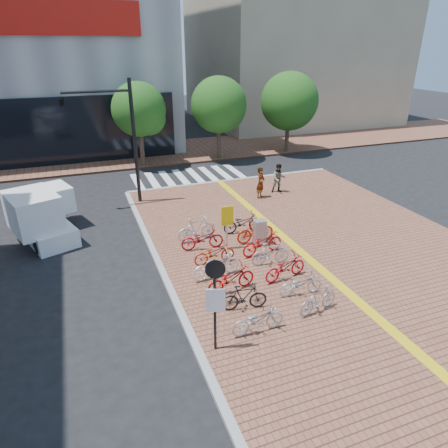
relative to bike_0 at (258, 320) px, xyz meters
name	(u,v)px	position (x,y,z in m)	size (l,w,h in m)	color
ground	(276,282)	(2.01, 2.58, -0.61)	(120.00, 120.00, 0.00)	black
sidewalk	(440,344)	(5.01, -2.42, -0.54)	(14.00, 34.00, 0.15)	brown
tactile_strip	(415,350)	(4.01, -2.42, -0.46)	(0.40, 34.00, 0.01)	gold
kerb_west	(225,413)	(-1.99, -2.42, -0.54)	(0.25, 34.00, 0.15)	gray
kerb_north	(233,180)	(5.01, 14.58, -0.54)	(14.00, 0.25, 0.15)	gray
far_sidewalk	(160,153)	(2.01, 23.58, -0.54)	(70.00, 8.00, 0.15)	brown
building_beige	(292,38)	(20.01, 34.58, 8.39)	(20.00, 18.00, 18.00)	gray
crosswalk	(189,177)	(2.51, 16.58, -0.61)	(7.50, 4.00, 0.01)	silver
street_trees	(232,106)	(7.05, 20.04, 3.49)	(16.20, 4.60, 6.35)	#38281E
bike_0	(258,320)	(0.00, 0.00, 0.00)	(0.62, 1.76, 0.93)	#B7B6BC
bike_1	(244,297)	(0.06, 1.23, 0.02)	(0.45, 1.59, 0.96)	black
bike_2	(231,279)	(0.05, 2.41, 0.05)	(0.68, 1.94, 1.02)	#BA0D0E
bike_3	(216,265)	(-0.12, 3.53, 0.06)	(0.70, 2.00, 1.05)	white
bike_4	(214,253)	(0.16, 4.52, 0.00)	(0.61, 1.76, 0.92)	#B2220C
bike_5	(202,239)	(0.08, 5.91, 0.03)	(0.65, 1.87, 0.98)	#A20B19
bike_6	(197,229)	(0.11, 6.81, 0.11)	(0.54, 1.91, 1.15)	silver
bike_7	(318,300)	(2.33, 0.23, 0.02)	(0.45, 1.60, 0.96)	#AAA9AE
bike_8	(301,284)	(2.31, 1.33, -0.03)	(0.58, 1.65, 0.87)	#BCBDC1
bike_9	(285,267)	(2.31, 2.48, 0.02)	(0.65, 1.86, 0.98)	#B20C17
bike_10	(270,253)	(2.27, 3.66, 0.03)	(0.47, 1.65, 0.99)	silver
bike_11	(262,243)	(2.35, 4.59, 0.05)	(0.69, 1.97, 1.03)	red
bike_12	(255,231)	(2.54, 5.70, 0.08)	(0.51, 1.82, 1.09)	red
bike_13	(243,223)	(2.40, 6.84, 0.03)	(0.65, 1.88, 0.99)	black
pedestrian_a	(261,183)	(5.23, 10.87, 0.44)	(0.66, 0.43, 1.80)	gray
pedestrian_b	(279,178)	(6.64, 11.29, 0.41)	(0.85, 0.67, 1.76)	#4E5363
utility_box	(260,232)	(2.63, 5.45, 0.12)	(0.53, 0.39, 1.16)	#B5B5BA
yellow_sign	(227,220)	(1.10, 5.55, 0.93)	(0.55, 0.13, 2.01)	#B7B7BC
notice_sign	(215,295)	(-1.49, -0.29, 1.46)	(0.55, 0.22, 3.05)	black
traffic_light_pole	(102,121)	(-3.04, 12.74, 4.16)	(3.60, 1.39, 6.70)	black
box_truck	(43,215)	(-6.42, 9.90, 0.54)	(3.12, 4.59, 2.45)	silver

